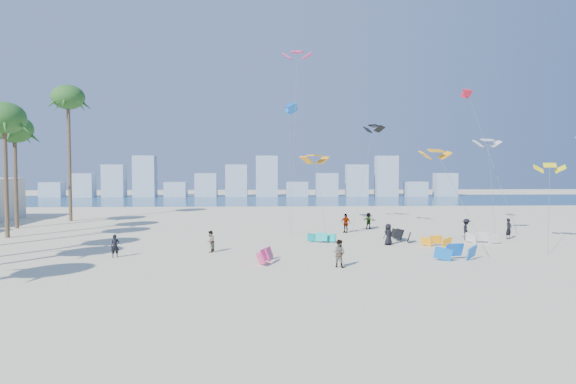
{
  "coord_description": "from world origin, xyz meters",
  "views": [
    {
      "loc": [
        1.26,
        -25.61,
        6.75
      ],
      "look_at": [
        3.0,
        16.0,
        4.5
      ],
      "focal_mm": 32.69,
      "sensor_mm": 36.0,
      "label": 1
    }
  ],
  "objects": [
    {
      "name": "kitesurfers_far",
      "position": [
        12.31,
        21.26,
        0.9
      ],
      "size": [
        26.84,
        15.34,
        1.9
      ],
      "color": "black",
      "rests_on": "ground"
    },
    {
      "name": "ground",
      "position": [
        0.0,
        0.0,
        0.0
      ],
      "size": [
        220.0,
        220.0,
        0.0
      ],
      "primitive_type": "plane",
      "color": "beige",
      "rests_on": "ground"
    },
    {
      "name": "grounded_kites",
      "position": [
        11.77,
        14.81,
        0.46
      ],
      "size": [
        20.52,
        12.86,
        1.05
      ],
      "color": "#DA3071",
      "rests_on": "ground"
    },
    {
      "name": "kitesurfer_near",
      "position": [
        -9.62,
        12.29,
        0.82
      ],
      "size": [
        0.7,
        0.59,
        1.65
      ],
      "primitive_type": "imported",
      "rotation": [
        0.0,
        0.0,
        0.38
      ],
      "color": "black",
      "rests_on": "ground"
    },
    {
      "name": "flying_kites",
      "position": [
        12.8,
        24.03,
        11.16
      ],
      "size": [
        29.57,
        20.45,
        18.23
      ],
      "color": "#FF9E0D",
      "rests_on": "ground"
    },
    {
      "name": "ocean",
      "position": [
        0.0,
        72.0,
        0.01
      ],
      "size": [
        220.0,
        220.0,
        0.0
      ],
      "primitive_type": "plane",
      "color": "navy",
      "rests_on": "ground"
    },
    {
      "name": "kitesurfer_mid",
      "position": [
        6.0,
        8.1,
        0.91
      ],
      "size": [
        1.11,
        1.06,
        1.81
      ],
      "primitive_type": "imported",
      "rotation": [
        0.0,
        0.0,
        2.57
      ],
      "color": "gray",
      "rests_on": "ground"
    },
    {
      "name": "distant_skyline",
      "position": [
        -1.19,
        82.0,
        3.09
      ],
      "size": [
        85.0,
        3.0,
        8.4
      ],
      "color": "#9EADBF",
      "rests_on": "ground"
    }
  ]
}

